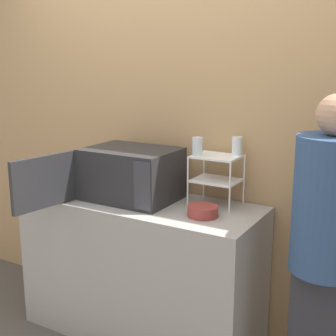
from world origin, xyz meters
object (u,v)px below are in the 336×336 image
dish_rack (216,169)px  person (327,240)px  glass_front_left (197,147)px  bowl (203,211)px  microwave (127,174)px  glass_back_right (237,146)px

dish_rack → person: bearing=-17.7°
glass_front_left → bowl: bearing=-53.0°
bowl → person: bearing=0.5°
dish_rack → person: 0.77m
person → microwave: bearing=177.6°
glass_back_right → person: bearing=-25.7°
dish_rack → glass_front_left: (-0.09, -0.07, 0.14)m
microwave → dish_rack: 0.55m
microwave → dish_rack: microwave is taller
microwave → person: (1.22, -0.05, -0.16)m
glass_back_right → bowl: 0.45m
microwave → glass_back_right: glass_back_right is taller
glass_back_right → bowl: size_ratio=0.64×
glass_front_left → person: person is taller
microwave → glass_front_left: 0.49m
glass_back_right → person: (0.60, -0.29, -0.36)m
glass_back_right → bowl: glass_back_right is taller
dish_rack → bowl: (0.03, -0.23, -0.19)m
microwave → bowl: bearing=-5.9°
dish_rack → bowl: size_ratio=1.77×
glass_back_right → microwave: bearing=-159.1°
glass_back_right → person: person is taller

